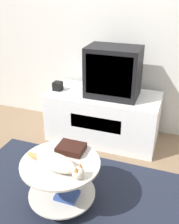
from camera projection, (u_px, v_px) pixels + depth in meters
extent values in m
plane|color=#7F664C|center=(69.00, 201.00, 2.26)|extent=(12.00, 12.00, 0.00)
cube|color=silver|center=(118.00, 21.00, 2.90)|extent=(8.00, 0.05, 2.60)
cube|color=#1E2333|center=(69.00, 200.00, 2.25)|extent=(2.05, 1.30, 0.02)
cube|color=white|center=(103.00, 116.00, 3.05)|extent=(1.25, 0.59, 0.57)
cube|color=silver|center=(95.00, 124.00, 2.78)|extent=(0.56, 0.01, 0.16)
cube|color=black|center=(113.00, 72.00, 2.76)|extent=(0.56, 0.37, 0.53)
cube|color=black|center=(109.00, 76.00, 2.60)|extent=(0.48, 0.01, 0.42)
cube|color=black|center=(58.00, 86.00, 3.00)|extent=(0.10, 0.10, 0.10)
cylinder|color=#B2B2B7|center=(63.00, 201.00, 2.22)|extent=(0.26, 0.26, 0.01)
cylinder|color=#B7B7BC|center=(62.00, 183.00, 2.13)|extent=(0.04, 0.04, 0.40)
cylinder|color=beige|center=(62.00, 192.00, 2.18)|extent=(0.55, 0.55, 0.01)
cylinder|color=beige|center=(60.00, 163.00, 2.04)|extent=(0.63, 0.63, 0.02)
cube|color=#2D478C|center=(67.00, 195.00, 2.12)|extent=(0.18, 0.15, 0.03)
cube|color=beige|center=(55.00, 186.00, 2.23)|extent=(0.19, 0.13, 0.01)
cube|color=black|center=(71.00, 148.00, 2.16)|extent=(0.22, 0.18, 0.05)
ellipsoid|color=silver|center=(56.00, 162.00, 1.94)|extent=(0.38, 0.23, 0.11)
sphere|color=silver|center=(78.00, 173.00, 1.85)|extent=(0.09, 0.09, 0.09)
cone|color=#D18447|center=(80.00, 165.00, 1.85)|extent=(0.04, 0.04, 0.04)
cone|color=#D18447|center=(76.00, 169.00, 1.81)|extent=(0.04, 0.04, 0.04)
ellipsoid|color=#D18447|center=(34.00, 156.00, 2.07)|extent=(0.15, 0.07, 0.04)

